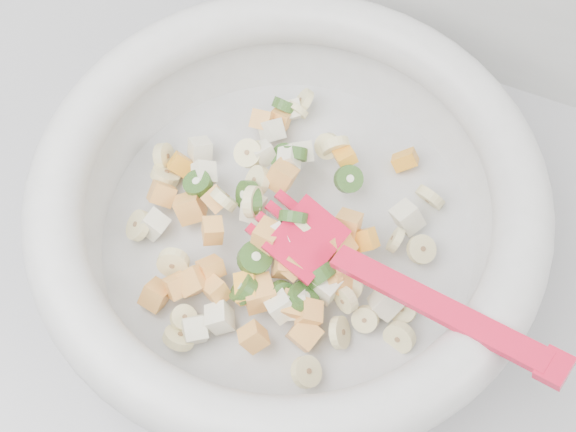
% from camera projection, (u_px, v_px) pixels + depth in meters
% --- Properties ---
extents(counter, '(2.00, 0.60, 0.90)m').
position_uv_depth(counter, '(344.00, 417.00, 1.03)').
color(counter, '#99999E').
rests_on(counter, ground).
extents(mixing_bowl, '(0.45, 0.43, 0.13)m').
position_uv_depth(mixing_bowl, '(288.00, 208.00, 0.61)').
color(mixing_bowl, '#B8B8B6').
rests_on(mixing_bowl, counter).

